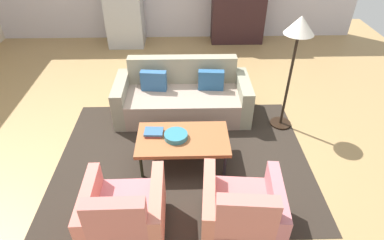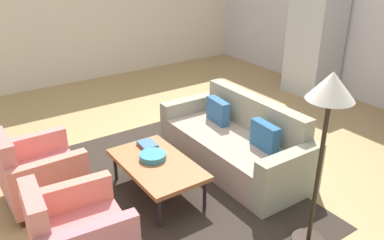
{
  "view_description": "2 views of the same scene",
  "coord_description": "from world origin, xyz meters",
  "px_view_note": "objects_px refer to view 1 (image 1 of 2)",
  "views": [
    {
      "loc": [
        0.17,
        -3.72,
        3.04
      ],
      "look_at": [
        0.26,
        -0.4,
        0.61
      ],
      "focal_mm": 29.94,
      "sensor_mm": 36.0,
      "label": 1
    },
    {
      "loc": [
        3.55,
        -2.36,
        2.68
      ],
      "look_at": [
        -0.03,
        0.09,
        0.71
      ],
      "focal_mm": 37.4,
      "sensor_mm": 36.0,
      "label": 2
    }
  ],
  "objects_px": {
    "book_stack": "(154,132)",
    "cabinet": "(239,3)",
    "coffee_table": "(183,140)",
    "couch": "(183,97)",
    "floor_lamp": "(298,36)",
    "armchair_right": "(242,214)",
    "fruit_bowl": "(176,136)",
    "refrigerator": "(124,4)",
    "armchair_left": "(124,217)"
  },
  "relations": [
    {
      "from": "fruit_bowl",
      "to": "book_stack",
      "type": "height_order",
      "value": "fruit_bowl"
    },
    {
      "from": "couch",
      "to": "floor_lamp",
      "type": "relative_size",
      "value": 1.22
    },
    {
      "from": "armchair_right",
      "to": "fruit_bowl",
      "type": "xyz_separation_m",
      "value": [
        -0.68,
        1.17,
        0.1
      ]
    },
    {
      "from": "couch",
      "to": "coffee_table",
      "type": "relative_size",
      "value": 1.75
    },
    {
      "from": "armchair_right",
      "to": "fruit_bowl",
      "type": "distance_m",
      "value": 1.35
    },
    {
      "from": "coffee_table",
      "to": "refrigerator",
      "type": "xyz_separation_m",
      "value": [
        -1.3,
        4.08,
        0.56
      ]
    },
    {
      "from": "fruit_bowl",
      "to": "coffee_table",
      "type": "bearing_deg",
      "value": 0.0
    },
    {
      "from": "coffee_table",
      "to": "armchair_left",
      "type": "bearing_deg",
      "value": -117.19
    },
    {
      "from": "refrigerator",
      "to": "fruit_bowl",
      "type": "bearing_deg",
      "value": -73.5
    },
    {
      "from": "couch",
      "to": "refrigerator",
      "type": "relative_size",
      "value": 1.14
    },
    {
      "from": "book_stack",
      "to": "cabinet",
      "type": "distance_m",
      "value": 4.44
    },
    {
      "from": "refrigerator",
      "to": "book_stack",
      "type": "bearing_deg",
      "value": -77.08
    },
    {
      "from": "couch",
      "to": "fruit_bowl",
      "type": "xyz_separation_m",
      "value": [
        -0.09,
        -1.19,
        0.15
      ]
    },
    {
      "from": "couch",
      "to": "coffee_table",
      "type": "xyz_separation_m",
      "value": [
        -0.0,
        -1.19,
        0.08
      ]
    },
    {
      "from": "coffee_table",
      "to": "book_stack",
      "type": "xyz_separation_m",
      "value": [
        -0.38,
        0.09,
        0.06
      ]
    },
    {
      "from": "fruit_bowl",
      "to": "cabinet",
      "type": "distance_m",
      "value": 4.43
    },
    {
      "from": "fruit_bowl",
      "to": "floor_lamp",
      "type": "bearing_deg",
      "value": 26.0
    },
    {
      "from": "fruit_bowl",
      "to": "cabinet",
      "type": "xyz_separation_m",
      "value": [
        1.38,
        4.18,
        0.46
      ]
    },
    {
      "from": "coffee_table",
      "to": "refrigerator",
      "type": "bearing_deg",
      "value": 107.63
    },
    {
      "from": "armchair_left",
      "to": "cabinet",
      "type": "distance_m",
      "value": 5.7
    },
    {
      "from": "armchair_right",
      "to": "fruit_bowl",
      "type": "relative_size",
      "value": 2.9
    },
    {
      "from": "armchair_left",
      "to": "armchair_right",
      "type": "distance_m",
      "value": 1.19
    },
    {
      "from": "fruit_bowl",
      "to": "book_stack",
      "type": "relative_size",
      "value": 1.2
    },
    {
      "from": "couch",
      "to": "coffee_table",
      "type": "distance_m",
      "value": 1.19
    },
    {
      "from": "couch",
      "to": "floor_lamp",
      "type": "distance_m",
      "value": 1.96
    },
    {
      "from": "couch",
      "to": "book_stack",
      "type": "xyz_separation_m",
      "value": [
        -0.38,
        -1.09,
        0.14
      ]
    },
    {
      "from": "couch",
      "to": "floor_lamp",
      "type": "bearing_deg",
      "value": 165.79
    },
    {
      "from": "book_stack",
      "to": "floor_lamp",
      "type": "distance_m",
      "value": 2.28
    },
    {
      "from": "cabinet",
      "to": "refrigerator",
      "type": "relative_size",
      "value": 0.97
    },
    {
      "from": "couch",
      "to": "book_stack",
      "type": "distance_m",
      "value": 1.17
    },
    {
      "from": "refrigerator",
      "to": "floor_lamp",
      "type": "bearing_deg",
      "value": -49.22
    },
    {
      "from": "couch",
      "to": "fruit_bowl",
      "type": "bearing_deg",
      "value": 85.9
    },
    {
      "from": "couch",
      "to": "armchair_right",
      "type": "relative_size",
      "value": 2.39
    },
    {
      "from": "armchair_left",
      "to": "refrigerator",
      "type": "height_order",
      "value": "refrigerator"
    },
    {
      "from": "armchair_right",
      "to": "coffee_table",
      "type": "bearing_deg",
      "value": 121.88
    },
    {
      "from": "coffee_table",
      "to": "cabinet",
      "type": "xyz_separation_m",
      "value": [
        1.29,
        4.18,
        0.53
      ]
    },
    {
      "from": "armchair_right",
      "to": "cabinet",
      "type": "relative_size",
      "value": 0.49
    },
    {
      "from": "coffee_table",
      "to": "floor_lamp",
      "type": "bearing_deg",
      "value": 27.28
    },
    {
      "from": "fruit_bowl",
      "to": "floor_lamp",
      "type": "xyz_separation_m",
      "value": [
        1.63,
        0.79,
        1.01
      ]
    },
    {
      "from": "refrigerator",
      "to": "armchair_right",
      "type": "bearing_deg",
      "value": -70.18
    },
    {
      "from": "armchair_left",
      "to": "armchair_right",
      "type": "bearing_deg",
      "value": -0.63
    },
    {
      "from": "armchair_left",
      "to": "book_stack",
      "type": "bearing_deg",
      "value": 79.55
    },
    {
      "from": "fruit_bowl",
      "to": "refrigerator",
      "type": "xyz_separation_m",
      "value": [
        -1.21,
        4.08,
        0.49
      ]
    },
    {
      "from": "refrigerator",
      "to": "floor_lamp",
      "type": "height_order",
      "value": "refrigerator"
    },
    {
      "from": "refrigerator",
      "to": "couch",
      "type": "bearing_deg",
      "value": -65.85
    },
    {
      "from": "couch",
      "to": "refrigerator",
      "type": "xyz_separation_m",
      "value": [
        -1.3,
        2.89,
        0.64
      ]
    },
    {
      "from": "floor_lamp",
      "to": "armchair_left",
      "type": "bearing_deg",
      "value": -137.48
    },
    {
      "from": "coffee_table",
      "to": "armchair_right",
      "type": "height_order",
      "value": "armchair_right"
    },
    {
      "from": "fruit_bowl",
      "to": "armchair_left",
      "type": "bearing_deg",
      "value": -113.66
    },
    {
      "from": "armchair_right",
      "to": "cabinet",
      "type": "bearing_deg",
      "value": 87.45
    }
  ]
}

